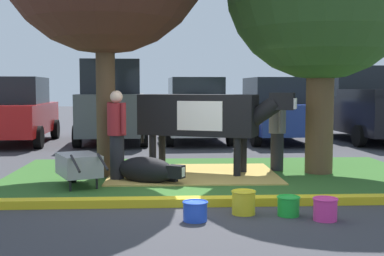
# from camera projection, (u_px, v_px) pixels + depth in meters

# --- Properties ---
(ground_plane) EXTENTS (80.00, 80.00, 0.00)m
(ground_plane) POSITION_uv_depth(u_px,v_px,m) (197.00, 197.00, 7.96)
(ground_plane) COLOR #38383D
(grass_island) EXTENTS (7.97, 4.67, 0.02)m
(grass_island) POSITION_uv_depth(u_px,v_px,m) (215.00, 175.00, 9.87)
(grass_island) COLOR #2D5B23
(grass_island) RESTS_ON ground
(curb_yellow) EXTENTS (9.17, 0.24, 0.12)m
(curb_yellow) POSITION_uv_depth(u_px,v_px,m) (232.00, 201.00, 7.39)
(curb_yellow) COLOR yellow
(curb_yellow) RESTS_ON ground
(hay_bedding) EXTENTS (3.23, 2.44, 0.04)m
(hay_bedding) POSITION_uv_depth(u_px,v_px,m) (193.00, 174.00, 9.92)
(hay_bedding) COLOR tan
(hay_bedding) RESTS_ON ground
(cow_holstein) EXTENTS (3.00, 1.59, 1.61)m
(cow_holstein) POSITION_uv_depth(u_px,v_px,m) (203.00, 116.00, 10.00)
(cow_holstein) COLOR black
(cow_holstein) RESTS_ON ground
(calf_lying) EXTENTS (1.29, 0.96, 0.48)m
(calf_lying) POSITION_uv_depth(u_px,v_px,m) (148.00, 170.00, 9.03)
(calf_lying) COLOR black
(calf_lying) RESTS_ON ground
(person_handler) EXTENTS (0.34, 0.53, 1.53)m
(person_handler) POSITION_uv_depth(u_px,v_px,m) (277.00, 131.00, 10.36)
(person_handler) COLOR black
(person_handler) RESTS_ON ground
(person_visitor_near) EXTENTS (0.36, 0.43, 1.65)m
(person_visitor_near) POSITION_uv_depth(u_px,v_px,m) (117.00, 133.00, 9.24)
(person_visitor_near) COLOR black
(person_visitor_near) RESTS_ON ground
(wheelbarrow) EXTENTS (1.04, 1.58, 0.63)m
(wheelbarrow) POSITION_uv_depth(u_px,v_px,m) (78.00, 165.00, 8.66)
(wheelbarrow) COLOR gray
(wheelbarrow) RESTS_ON ground
(bucket_blue) EXTENTS (0.33, 0.33, 0.25)m
(bucket_blue) POSITION_uv_depth(u_px,v_px,m) (195.00, 211.00, 6.51)
(bucket_blue) COLOR blue
(bucket_blue) RESTS_ON ground
(bucket_yellow) EXTENTS (0.34, 0.34, 0.32)m
(bucket_yellow) POSITION_uv_depth(u_px,v_px,m) (244.00, 202.00, 6.86)
(bucket_yellow) COLOR yellow
(bucket_yellow) RESTS_ON ground
(bucket_green) EXTENTS (0.31, 0.31, 0.26)m
(bucket_green) POSITION_uv_depth(u_px,v_px,m) (288.00, 206.00, 6.77)
(bucket_green) COLOR green
(bucket_green) RESTS_ON ground
(bucket_pink) EXTENTS (0.32, 0.32, 0.29)m
(bucket_pink) POSITION_uv_depth(u_px,v_px,m) (325.00, 209.00, 6.54)
(bucket_pink) COLOR #EA3893
(bucket_pink) RESTS_ON ground
(sedan_red) EXTENTS (2.18, 4.48, 2.02)m
(sedan_red) POSITION_uv_depth(u_px,v_px,m) (17.00, 111.00, 15.55)
(sedan_red) COLOR red
(sedan_red) RESTS_ON ground
(suv_black) EXTENTS (2.29, 4.68, 2.52)m
(suv_black) POSITION_uv_depth(u_px,v_px,m) (113.00, 102.00, 16.00)
(suv_black) COLOR #4C5156
(suv_black) RESTS_ON ground
(sedan_silver) EXTENTS (2.18, 4.48, 2.02)m
(sedan_silver) POSITION_uv_depth(u_px,v_px,m) (195.00, 110.00, 16.21)
(sedan_silver) COLOR silver
(sedan_silver) RESTS_ON ground
(sedan_blue) EXTENTS (2.18, 4.48, 2.02)m
(sedan_blue) POSITION_uv_depth(u_px,v_px,m) (274.00, 110.00, 16.26)
(sedan_blue) COLOR navy
(sedan_blue) RESTS_ON ground
(pickup_truck_black) EXTENTS (2.41, 5.49, 2.42)m
(pickup_truck_black) POSITION_uv_depth(u_px,v_px,m) (365.00, 106.00, 16.53)
(pickup_truck_black) COLOR black
(pickup_truck_black) RESTS_ON ground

